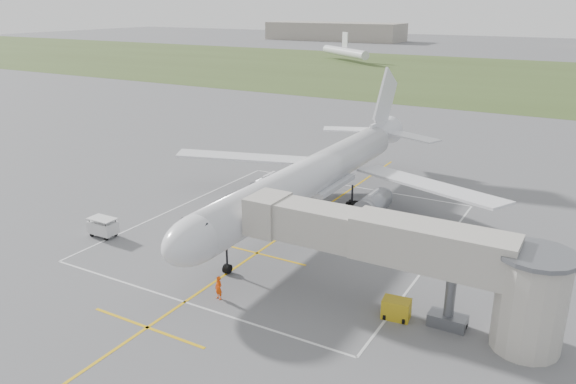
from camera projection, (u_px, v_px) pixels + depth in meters
The scene contains 10 objects.
ground at pixel (309, 218), 58.58m from camera, with size 700.00×700.00×0.00m, color #59595B.
grass_strip at pixel (514, 78), 165.40m from camera, with size 700.00×120.00×0.02m, color #3C4D21.
apron_markings at pixel (280, 237), 53.80m from camera, with size 28.20×60.00×0.01m.
airliner at pixel (313, 176), 57.79m from camera, with size 38.93×46.75×13.52m.
jet_bridge at pixel (420, 257), 38.57m from camera, with size 23.40×5.00×7.20m.
gpu_unit at pixel (396, 309), 39.81m from camera, with size 2.09×1.58×1.46m.
baggage_cart at pixel (103, 227), 53.72m from camera, with size 2.67×1.62×1.85m.
ramp_worker_nose at pixel (219, 288), 42.32m from camera, with size 0.68×0.44×1.86m, color #EB4407.
ramp_worker_wing at pixel (269, 198), 62.01m from camera, with size 0.78×0.61×1.60m, color #F54607.
distant_hangars at pixel (526, 36), 282.43m from camera, with size 345.00×49.00×12.00m.
Camera 1 is at (25.26, -48.46, 21.40)m, focal length 35.00 mm.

